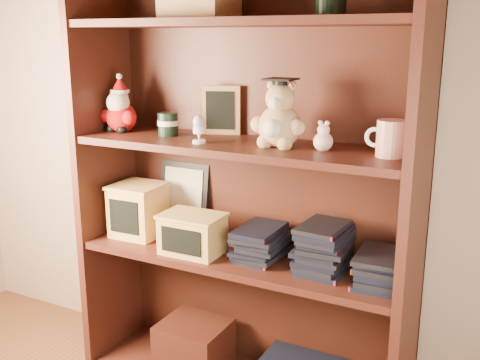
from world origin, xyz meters
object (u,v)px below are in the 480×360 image
object	(u,v)px
grad_teddy_bear	(279,120)
treats_box	(139,209)
bookcase	(246,188)
teacher_mug	(390,138)

from	to	relation	value
grad_teddy_bear	treats_box	bearing A→B (deg)	179.42
bookcase	grad_teddy_bear	size ratio (longest dim) A/B	7.13
teacher_mug	grad_teddy_bear	bearing A→B (deg)	-178.90
bookcase	treats_box	bearing A→B (deg)	-173.28
teacher_mug	treats_box	xyz separation A→B (m)	(-0.94, -0.00, -0.35)
grad_teddy_bear	treats_box	distance (m)	0.70
grad_teddy_bear	teacher_mug	bearing A→B (deg)	1.10
grad_teddy_bear	teacher_mug	world-z (taller)	grad_teddy_bear
grad_teddy_bear	teacher_mug	distance (m)	0.35
bookcase	treats_box	world-z (taller)	bookcase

